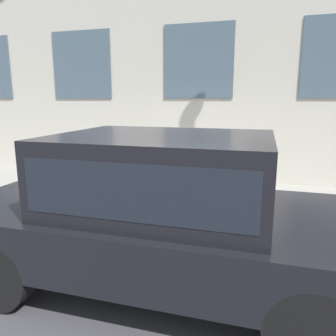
# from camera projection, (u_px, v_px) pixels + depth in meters

# --- Properties ---
(ground_plane) EXTENTS (80.00, 80.00, 0.00)m
(ground_plane) POSITION_uv_depth(u_px,v_px,m) (158.00, 233.00, 5.16)
(ground_plane) COLOR #47474C
(sidewalk) EXTENTS (2.99, 60.00, 0.18)m
(sidewalk) POSITION_uv_depth(u_px,v_px,m) (181.00, 200.00, 6.55)
(sidewalk) COLOR #9E9B93
(sidewalk) RESTS_ON ground_plane
(building_facade) EXTENTS (0.33, 40.00, 7.17)m
(building_facade) POSITION_uv_depth(u_px,v_px,m) (200.00, 30.00, 7.37)
(building_facade) COLOR beige
(building_facade) RESTS_ON ground_plane
(fire_hydrant) EXTENTS (0.29, 0.42, 0.70)m
(fire_hydrant) POSITION_uv_depth(u_px,v_px,m) (185.00, 194.00, 5.41)
(fire_hydrant) COLOR red
(fire_hydrant) RESTS_ON sidewalk
(person) EXTENTS (0.32, 0.21, 1.30)m
(person) POSITION_uv_depth(u_px,v_px,m) (152.00, 162.00, 5.83)
(person) COLOR #726651
(person) RESTS_ON sidewalk
(parked_car_charcoal_near) EXTENTS (2.01, 4.63, 1.70)m
(parked_car_charcoal_near) POSITION_uv_depth(u_px,v_px,m) (164.00, 204.00, 3.58)
(parked_car_charcoal_near) COLOR black
(parked_car_charcoal_near) RESTS_ON ground_plane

